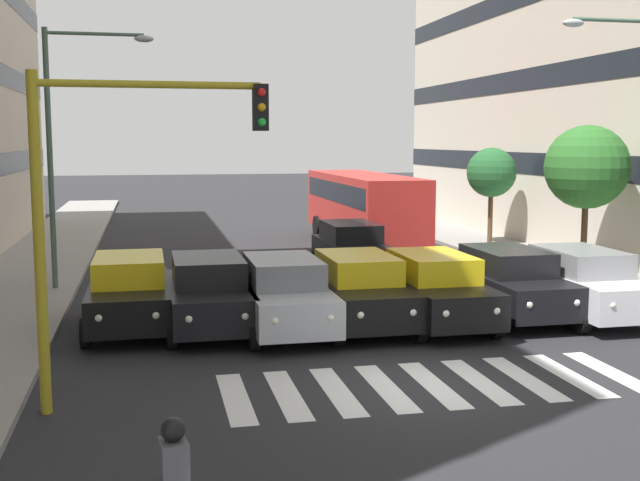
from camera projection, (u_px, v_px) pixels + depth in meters
ground_plane at (433, 384)px, 14.36m from camera, size 180.00×180.00×0.00m
crosswalk_markings at (433, 384)px, 14.36m from camera, size 7.65×2.80×0.01m
car_0 at (582, 283)px, 19.62m from camera, size 2.02×4.44×1.72m
car_1 at (509, 282)px, 19.69m from camera, size 2.02×4.44×1.72m
car_2 at (434, 289)px, 18.83m from camera, size 2.02×4.44×1.72m
car_3 at (359, 290)px, 18.68m from camera, size 2.02×4.44×1.72m
car_4 at (284, 295)px, 18.14m from camera, size 2.02×4.44×1.72m
car_5 at (209, 293)px, 18.32m from camera, size 2.02×4.44×1.72m
car_6 at (130, 292)px, 18.41m from camera, size 2.02×4.44×1.72m
car_row2_0 at (352, 248)px, 25.93m from camera, size 2.02×4.44×1.72m
bus_behind_traffic at (363, 202)px, 32.91m from camera, size 2.78×10.50×3.00m
traffic_light_gantry at (105, 188)px, 12.60m from camera, size 3.77×0.36×5.50m
street_lamp_left at (638, 132)px, 20.06m from camera, size 2.73×0.28×7.37m
street_lamp_right at (67, 131)px, 22.47m from camera, size 3.07×0.28×7.41m
street_tree_1 at (587, 167)px, 25.11m from camera, size 2.67×2.67×4.75m
street_tree_2 at (491, 173)px, 32.58m from camera, size 2.05×2.05×3.96m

